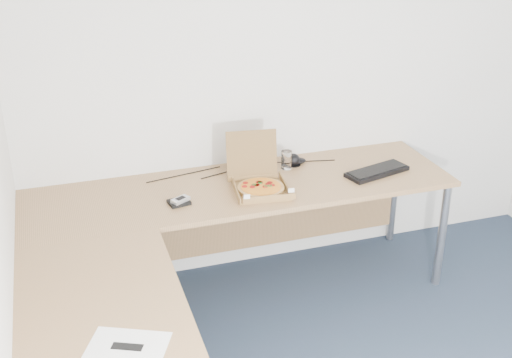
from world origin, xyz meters
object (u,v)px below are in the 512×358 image
object	(u,v)px
keyboard	(377,172)
drinking_glass	(286,160)
wallet	(179,202)
desk	(205,233)
pizza_box	(260,184)

from	to	relation	value
keyboard	drinking_glass	bearing A→B (deg)	139.08
keyboard	wallet	bearing A→B (deg)	166.54
desk	drinking_glass	xyz separation A→B (m)	(0.66, 0.58, 0.09)
desk	wallet	bearing A→B (deg)	102.39
desk	drinking_glass	distance (m)	0.89
drinking_glass	keyboard	xyz separation A→B (m)	(0.50, -0.24, -0.04)
pizza_box	keyboard	world-z (taller)	pizza_box
desk	keyboard	world-z (taller)	keyboard
wallet	pizza_box	bearing A→B (deg)	-7.18
desk	wallet	size ratio (longest dim) A/B	22.37
desk	pizza_box	size ratio (longest dim) A/B	7.21
pizza_box	keyboard	bearing A→B (deg)	7.96
keyboard	wallet	xyz separation A→B (m)	(-1.23, -0.03, -0.00)
pizza_box	drinking_glass	xyz separation A→B (m)	(0.25, 0.25, 0.02)
drinking_glass	pizza_box	bearing A→B (deg)	-135.85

